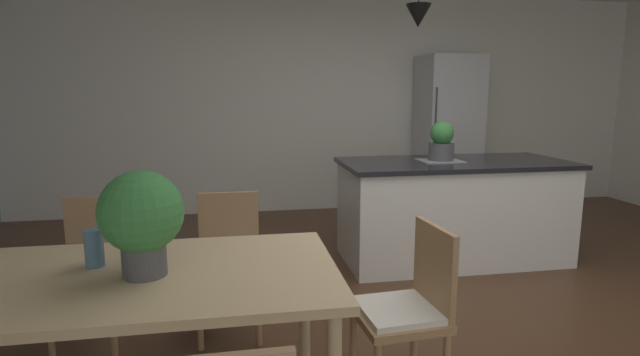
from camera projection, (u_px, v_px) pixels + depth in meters
name	position (u px, v px, depth m)	size (l,w,h in m)	color
ground_plane	(439.00, 321.00, 3.24)	(10.00, 8.40, 0.04)	#4C301E
wall_back_kitchen	(338.00, 104.00, 6.16)	(10.00, 0.12, 2.70)	white
dining_table	(131.00, 288.00, 2.08)	(1.79, 0.96, 0.73)	#D1B284
chair_far_left	(92.00, 267.00, 2.87)	(0.43, 0.43, 0.87)	#A87F56
chair_kitchen_end	(408.00, 307.00, 2.33)	(0.43, 0.43, 0.87)	#A87F56
chair_far_right	(229.00, 259.00, 3.01)	(0.41, 0.41, 0.87)	#A87F56
kitchen_island	(453.00, 209.00, 4.33)	(1.99, 0.91, 0.91)	white
refrigerator	(447.00, 135.00, 6.07)	(0.70, 0.67, 1.94)	silver
pendant_over_island_main	(418.00, 16.00, 3.97)	(0.21, 0.21, 0.68)	black
potted_plant_on_island	(442.00, 142.00, 4.20)	(0.22, 0.22, 0.35)	#4C4C51
potted_plant_on_table	(142.00, 216.00, 2.01)	(0.35, 0.35, 0.45)	#4C4C51
vase_on_dining_table	(94.00, 248.00, 2.15)	(0.08, 0.08, 0.17)	slate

